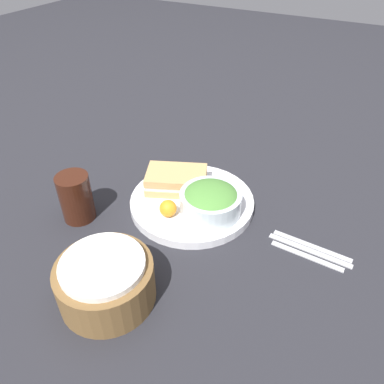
# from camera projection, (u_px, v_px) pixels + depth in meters

# --- Properties ---
(ground_plane) EXTENTS (4.00, 4.00, 0.00)m
(ground_plane) POSITION_uv_depth(u_px,v_px,m) (192.00, 205.00, 0.89)
(ground_plane) COLOR #232328
(plate) EXTENTS (0.29, 0.29, 0.02)m
(plate) POSITION_uv_depth(u_px,v_px,m) (192.00, 202.00, 0.88)
(plate) COLOR silver
(plate) RESTS_ON ground_plane
(sandwich) EXTENTS (0.17, 0.14, 0.05)m
(sandwich) POSITION_uv_depth(u_px,v_px,m) (176.00, 180.00, 0.89)
(sandwich) COLOR tan
(sandwich) RESTS_ON plate
(salad_bowl) EXTENTS (0.14, 0.14, 0.07)m
(salad_bowl) POSITION_uv_depth(u_px,v_px,m) (211.00, 200.00, 0.82)
(salad_bowl) COLOR silver
(salad_bowl) RESTS_ON plate
(dressing_cup) EXTENTS (0.04, 0.04, 0.03)m
(dressing_cup) POSITION_uv_depth(u_px,v_px,m) (222.00, 187.00, 0.89)
(dressing_cup) COLOR #B7B7BC
(dressing_cup) RESTS_ON plate
(orange_wedge) EXTENTS (0.04, 0.04, 0.04)m
(orange_wedge) POSITION_uv_depth(u_px,v_px,m) (168.00, 208.00, 0.82)
(orange_wedge) COLOR orange
(orange_wedge) RESTS_ON plate
(drink_glass) EXTENTS (0.07, 0.07, 0.11)m
(drink_glass) POSITION_uv_depth(u_px,v_px,m) (76.00, 197.00, 0.82)
(drink_glass) COLOR #38190F
(drink_glass) RESTS_ON ground_plane
(bread_basket) EXTENTS (0.17, 0.17, 0.09)m
(bread_basket) POSITION_uv_depth(u_px,v_px,m) (106.00, 281.00, 0.65)
(bread_basket) COLOR brown
(bread_basket) RESTS_ON ground_plane
(fork) EXTENTS (0.17, 0.02, 0.01)m
(fork) POSITION_uv_depth(u_px,v_px,m) (312.00, 245.00, 0.78)
(fork) COLOR #B2B2B7
(fork) RESTS_ON ground_plane
(knife) EXTENTS (0.17, 0.02, 0.01)m
(knife) POSITION_uv_depth(u_px,v_px,m) (310.00, 250.00, 0.77)
(knife) COLOR #B2B2B7
(knife) RESTS_ON ground_plane
(spoon) EXTENTS (0.15, 0.02, 0.01)m
(spoon) POSITION_uv_depth(u_px,v_px,m) (307.00, 256.00, 0.76)
(spoon) COLOR #B2B2B7
(spoon) RESTS_ON ground_plane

